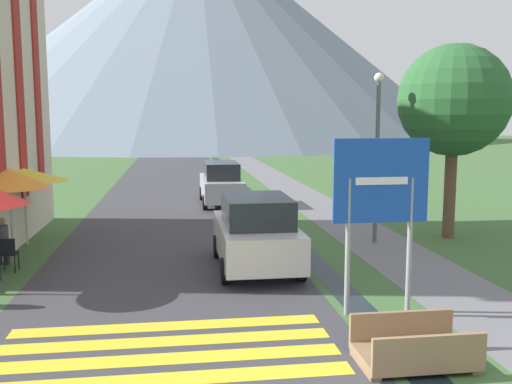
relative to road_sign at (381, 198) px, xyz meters
The scene contains 16 objects.
ground_plane 15.78m from the road_sign, 95.30° to the left, with size 160.00×160.00×0.00m, color #3D6033.
road 25.95m from the road_sign, 98.77° to the left, with size 6.40×60.00×0.01m.
footpath 25.74m from the road_sign, 85.17° to the left, with size 2.20×60.00×0.01m.
drainage_channel 25.65m from the road_sign, 90.54° to the left, with size 0.60×60.00×0.00m.
crosswalk_marking 4.68m from the road_sign, 163.17° to the right, with size 5.44×2.54×0.01m.
mountain_distant 85.24m from the road_sign, 89.88° to the left, with size 83.26×83.26×33.92m.
road_sign is the anchor object (origin of this frame).
footbridge 3.01m from the road_sign, 96.17° to the right, with size 1.70×1.10×0.65m.
parked_car_near 4.17m from the road_sign, 117.70° to the left, with size 1.91×3.98×1.82m.
parked_car_far 14.15m from the road_sign, 97.59° to the left, with size 1.70×4.42×1.82m.
cafe_chair_middle 8.91m from the road_sign, 152.89° to the left, with size 0.40×0.40×0.85m.
cafe_umbrella_middle_orange 9.07m from the road_sign, 149.62° to the left, with size 1.93×1.93×2.46m.
cafe_umbrella_rear_yellow 10.80m from the road_sign, 138.76° to the left, with size 2.48×2.48×2.25m.
person_seated_near 9.56m from the road_sign, 149.59° to the left, with size 0.32×0.32×1.22m.
streetlamp 6.35m from the road_sign, 70.76° to the left, with size 0.28×0.28×4.98m.
tree_by_path 8.07m from the road_sign, 54.07° to the left, with size 3.38×3.38×5.91m.
Camera 1 is at (-2.32, -5.60, 3.72)m, focal length 40.00 mm.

